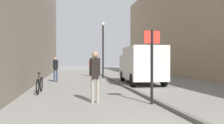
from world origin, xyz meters
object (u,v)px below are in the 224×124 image
object	(u,v)px
pedestrian_mid_block	(91,65)
bicycle_leaning	(40,85)
lamp_post	(103,46)
pedestrian_main_foreground	(95,73)
street_sign_post	(152,60)
pedestrian_far_crossing	(56,68)
delivery_van	(141,64)

from	to	relation	value
pedestrian_mid_block	bicycle_leaning	bearing A→B (deg)	-86.95
lamp_post	bicycle_leaning	size ratio (longest dim) A/B	2.69
pedestrian_main_foreground	street_sign_post	world-z (taller)	street_sign_post
pedestrian_far_crossing	street_sign_post	distance (m)	9.44
pedestrian_far_crossing	bicycle_leaning	world-z (taller)	pedestrian_far_crossing
pedestrian_main_foreground	pedestrian_mid_block	xyz separation A→B (m)	(1.05, 13.26, -0.05)
pedestrian_mid_block	bicycle_leaning	size ratio (longest dim) A/B	1.00
delivery_van	lamp_post	size ratio (longest dim) A/B	1.07
pedestrian_main_foreground	lamp_post	xyz separation A→B (m)	(1.88, 10.75, 1.65)
pedestrian_main_foreground	pedestrian_mid_block	bearing A→B (deg)	-81.07
street_sign_post	lamp_post	xyz separation A→B (m)	(-0.05, 11.36, 1.18)
pedestrian_main_foreground	lamp_post	size ratio (longest dim) A/B	0.39
pedestrian_mid_block	delivery_van	xyz separation A→B (m)	(2.61, -7.44, 0.25)
street_sign_post	pedestrian_main_foreground	bearing A→B (deg)	-21.03
delivery_van	street_sign_post	xyz separation A→B (m)	(-1.74, -6.43, 0.27)
pedestrian_main_foreground	pedestrian_mid_block	world-z (taller)	pedestrian_main_foreground
pedestrian_far_crossing	street_sign_post	xyz separation A→B (m)	(3.83, -8.61, 0.53)
street_sign_post	lamp_post	distance (m)	11.42
pedestrian_far_crossing	pedestrian_mid_block	bearing A→B (deg)	59.41
pedestrian_far_crossing	bicycle_leaning	distance (m)	5.24
pedestrian_main_foreground	pedestrian_mid_block	distance (m)	13.30
bicycle_leaning	pedestrian_mid_block	bearing A→B (deg)	73.25
delivery_van	street_sign_post	bearing A→B (deg)	-101.27
lamp_post	bicycle_leaning	world-z (taller)	lamp_post
lamp_post	pedestrian_main_foreground	bearing A→B (deg)	-99.90
delivery_van	lamp_post	world-z (taller)	lamp_post
street_sign_post	bicycle_leaning	bearing A→B (deg)	-42.61
pedestrian_main_foreground	street_sign_post	xyz separation A→B (m)	(1.92, -0.61, 0.47)
pedestrian_mid_block	pedestrian_far_crossing	distance (m)	6.03
delivery_van	pedestrian_main_foreground	bearing A→B (deg)	-118.30
lamp_post	bicycle_leaning	distance (m)	9.26
pedestrian_far_crossing	delivery_van	distance (m)	5.99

